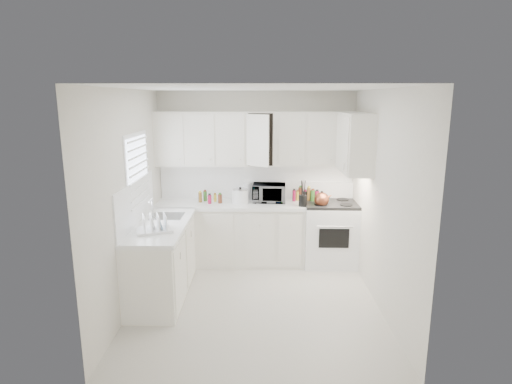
{
  "coord_description": "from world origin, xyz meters",
  "views": [
    {
      "loc": [
        0.04,
        -4.87,
        2.49
      ],
      "look_at": [
        0.0,
        0.7,
        1.25
      ],
      "focal_mm": 29.58,
      "sensor_mm": 36.0,
      "label": 1
    }
  ],
  "objects_px": {
    "utensil_crock": "(303,193)",
    "dish_rack": "(154,222)",
    "stove": "(331,225)",
    "tea_kettle": "(322,199)",
    "rice_cooker": "(240,195)",
    "microwave": "(269,191)"
  },
  "relations": [
    {
      "from": "rice_cooker",
      "to": "dish_rack",
      "type": "height_order",
      "value": "rice_cooker"
    },
    {
      "from": "stove",
      "to": "tea_kettle",
      "type": "xyz_separation_m",
      "value": [
        -0.18,
        -0.16,
        0.45
      ]
    },
    {
      "from": "microwave",
      "to": "utensil_crock",
      "type": "relative_size",
      "value": 1.25
    },
    {
      "from": "stove",
      "to": "microwave",
      "type": "xyz_separation_m",
      "value": [
        -0.94,
        0.11,
        0.5
      ]
    },
    {
      "from": "tea_kettle",
      "to": "dish_rack",
      "type": "relative_size",
      "value": 0.66
    },
    {
      "from": "tea_kettle",
      "to": "utensil_crock",
      "type": "xyz_separation_m",
      "value": [
        -0.27,
        -0.01,
        0.08
      ]
    },
    {
      "from": "stove",
      "to": "rice_cooker",
      "type": "height_order",
      "value": "stove"
    },
    {
      "from": "microwave",
      "to": "rice_cooker",
      "type": "height_order",
      "value": "microwave"
    },
    {
      "from": "tea_kettle",
      "to": "rice_cooker",
      "type": "bearing_deg",
      "value": 169.68
    },
    {
      "from": "utensil_crock",
      "to": "dish_rack",
      "type": "bearing_deg",
      "value": -147.49
    },
    {
      "from": "tea_kettle",
      "to": "utensil_crock",
      "type": "height_order",
      "value": "utensil_crock"
    },
    {
      "from": "stove",
      "to": "utensil_crock",
      "type": "bearing_deg",
      "value": -158.26
    },
    {
      "from": "stove",
      "to": "dish_rack",
      "type": "height_order",
      "value": "stove"
    },
    {
      "from": "microwave",
      "to": "utensil_crock",
      "type": "xyz_separation_m",
      "value": [
        0.49,
        -0.28,
        0.03
      ]
    },
    {
      "from": "rice_cooker",
      "to": "tea_kettle",
      "type": "bearing_deg",
      "value": -20.96
    },
    {
      "from": "tea_kettle",
      "to": "rice_cooker",
      "type": "xyz_separation_m",
      "value": [
        -1.19,
        0.18,
        0.01
      ]
    },
    {
      "from": "tea_kettle",
      "to": "utensil_crock",
      "type": "distance_m",
      "value": 0.29
    },
    {
      "from": "microwave",
      "to": "rice_cooker",
      "type": "relative_size",
      "value": 2.01
    },
    {
      "from": "stove",
      "to": "tea_kettle",
      "type": "distance_m",
      "value": 0.51
    },
    {
      "from": "stove",
      "to": "rice_cooker",
      "type": "bearing_deg",
      "value": -179.42
    },
    {
      "from": "utensil_crock",
      "to": "dish_rack",
      "type": "height_order",
      "value": "utensil_crock"
    },
    {
      "from": "microwave",
      "to": "dish_rack",
      "type": "relative_size",
      "value": 1.2
    }
  ]
}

